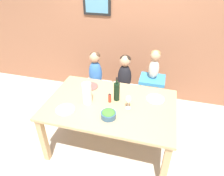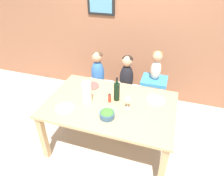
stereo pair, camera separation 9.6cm
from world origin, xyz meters
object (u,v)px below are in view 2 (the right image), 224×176
at_px(chair_far_center, 126,93).
at_px(wine_glass_near, 128,100).
at_px(paper_towel_roll, 87,93).
at_px(chair_right_highchair, 153,88).
at_px(chair_far_left, 99,88).
at_px(wine_bottle, 117,91).
at_px(salad_bowl_large, 107,114).
at_px(dinner_plate_back_left, 91,86).
at_px(person_child_center, 127,73).
at_px(person_child_left, 98,68).
at_px(person_baby_right, 157,63).
at_px(dinner_plate_front_left, 65,108).
at_px(dinner_plate_back_right, 156,100).

height_order(chair_far_center, wine_glass_near, wine_glass_near).
relative_size(chair_far_center, paper_towel_roll, 1.67).
bearing_deg(chair_right_highchair, paper_towel_roll, -131.60).
bearing_deg(chair_far_left, wine_bottle, -51.99).
bearing_deg(wine_glass_near, chair_far_left, 131.10).
distance_m(wine_bottle, salad_bowl_large, 0.36).
height_order(chair_far_left, wine_bottle, wine_bottle).
distance_m(paper_towel_roll, dinner_plate_back_left, 0.39).
height_order(chair_far_center, chair_right_highchair, chair_right_highchair).
distance_m(chair_far_left, salad_bowl_large, 1.20).
height_order(chair_far_center, person_child_center, person_child_center).
bearing_deg(chair_far_left, person_child_left, 90.00).
bearing_deg(dinner_plate_back_left, person_baby_right, 29.29).
distance_m(person_child_center, dinner_plate_front_left, 1.14).
distance_m(person_baby_right, paper_towel_roll, 1.10).
bearing_deg(person_child_center, salad_bowl_large, -88.19).
bearing_deg(wine_glass_near, dinner_plate_front_left, -161.88).
bearing_deg(chair_far_center, salad_bowl_large, -88.19).
bearing_deg(dinner_plate_back_left, dinner_plate_back_right, -4.05).
relative_size(chair_far_left, wine_bottle, 1.44).
bearing_deg(chair_right_highchair, person_baby_right, 90.00).
xyz_separation_m(chair_right_highchair, person_baby_right, (0.00, 0.00, 0.42)).
distance_m(salad_bowl_large, dinner_plate_front_left, 0.53).
distance_m(chair_far_left, dinner_plate_front_left, 1.08).
distance_m(chair_far_center, wine_glass_near, 0.94).
xyz_separation_m(person_child_left, wine_glass_near, (0.69, -0.79, 0.08)).
bearing_deg(dinner_plate_back_left, chair_far_left, 99.94).
bearing_deg(chair_right_highchair, dinner_plate_front_left, -132.17).
distance_m(chair_far_left, person_child_center, 0.61).
xyz_separation_m(person_child_left, dinner_plate_back_right, (0.99, -0.53, -0.04)).
bearing_deg(dinner_plate_back_right, person_baby_right, 99.35).
bearing_deg(dinner_plate_back_right, wine_bottle, -164.33).
bearing_deg(chair_right_highchair, wine_glass_near, -105.29).
relative_size(paper_towel_roll, salad_bowl_large, 1.57).
height_order(chair_far_left, dinner_plate_front_left, dinner_plate_front_left).
distance_m(chair_far_center, dinner_plate_front_left, 1.19).
bearing_deg(chair_right_highchair, person_child_left, 179.92).
xyz_separation_m(person_child_center, wine_bottle, (0.04, -0.66, 0.08)).
bearing_deg(person_child_center, dinner_plate_front_left, -115.98).
relative_size(chair_right_highchair, salad_bowl_large, 4.18).
bearing_deg(person_child_left, dinner_plate_back_left, -80.08).
height_order(chair_far_center, person_baby_right, person_baby_right).
height_order(chair_far_left, person_child_left, person_child_left).
xyz_separation_m(chair_far_left, paper_towel_roll, (0.18, -0.81, 0.47)).
distance_m(person_baby_right, dinner_plate_back_left, 0.98).
bearing_deg(chair_right_highchair, chair_far_center, 180.00).
bearing_deg(chair_right_highchair, dinner_plate_back_right, -80.62).
bearing_deg(salad_bowl_large, chair_far_left, 116.70).
bearing_deg(wine_bottle, chair_far_left, 128.01).
distance_m(paper_towel_roll, dinner_plate_back_right, 0.87).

